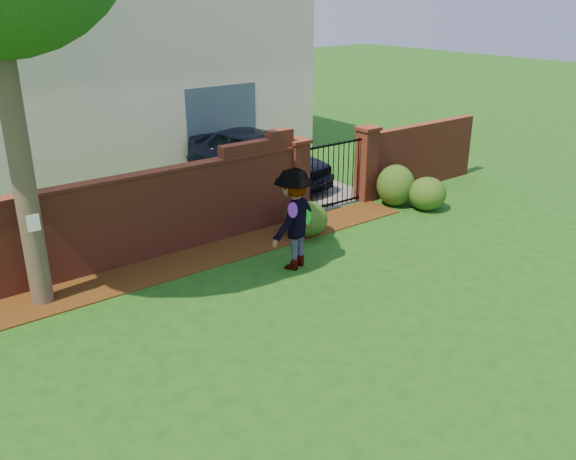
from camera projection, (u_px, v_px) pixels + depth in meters
ground at (333, 317)px, 9.91m from camera, size 80.00×80.00×0.01m
mulch_bed at (183, 263)px, 11.83m from camera, size 11.10×1.08×0.03m
brick_wall at (113, 221)px, 11.39m from camera, size 8.70×0.31×2.16m
brick_wall_return at (420, 155)px, 16.29m from camera, size 4.00×0.25×1.70m
pillar_left at (297, 179)px, 13.87m from camera, size 0.50×0.50×1.88m
pillar_right at (366, 164)px, 15.12m from camera, size 0.50×0.50×1.88m
iron_gate at (333, 175)px, 14.53m from camera, size 1.78×0.03×1.60m
driveway at (242, 172)px, 17.80m from camera, size 3.20×8.00×0.01m
house at (96, 56)px, 18.18m from camera, size 12.40×6.40×6.30m
car at (265, 158)px, 16.34m from camera, size 2.50×4.72×1.53m
paper_notice at (33, 223)px, 9.69m from camera, size 0.20×0.01×0.28m
shrub_left at (306, 219)px, 13.08m from camera, size 0.94×0.94×0.77m
shrub_middle at (396, 185)px, 14.91m from camera, size 0.93×0.93×1.02m
shrub_right at (427, 194)px, 14.64m from camera, size 0.91×0.91×0.81m
man at (295, 220)px, 11.34m from camera, size 1.44×1.14×1.95m
frisbee_purple at (293, 210)px, 10.81m from camera, size 0.29×0.18×0.28m
frisbee_green at (307, 217)px, 11.47m from camera, size 0.29×0.16×0.29m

